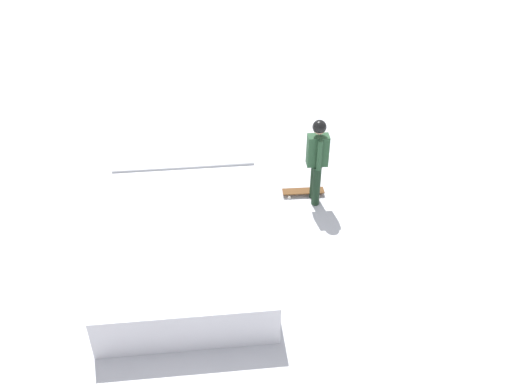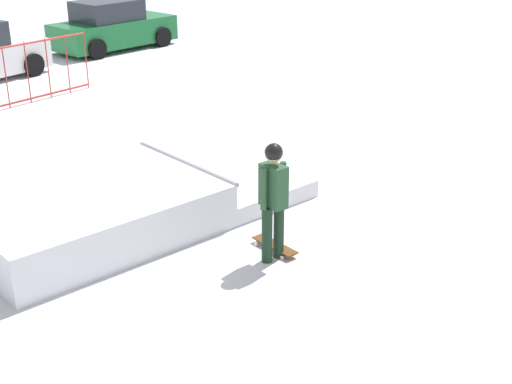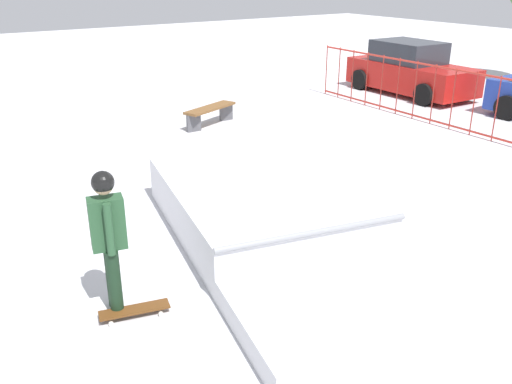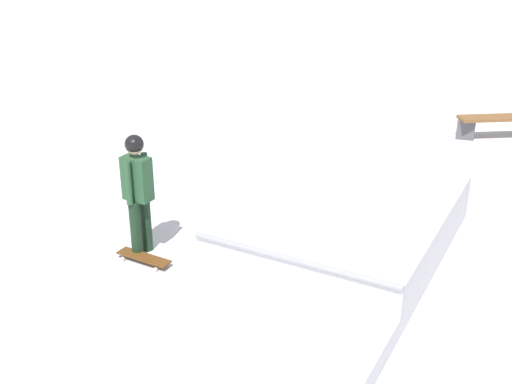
# 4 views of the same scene
# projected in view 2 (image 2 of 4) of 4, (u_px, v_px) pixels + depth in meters

# --- Properties ---
(ground_plane) EXTENTS (60.00, 60.00, 0.00)m
(ground_plane) POSITION_uv_depth(u_px,v_px,m) (73.00, 243.00, 10.47)
(ground_plane) COLOR silver
(skate_ramp) EXTENTS (5.83, 3.69, 0.74)m
(skate_ramp) POSITION_uv_depth(u_px,v_px,m) (118.00, 206.00, 10.94)
(skate_ramp) COLOR silver
(skate_ramp) RESTS_ON ground
(skater) EXTENTS (0.43, 0.42, 1.73)m
(skater) POSITION_uv_depth(u_px,v_px,m) (273.00, 193.00, 9.64)
(skater) COLOR black
(skater) RESTS_ON ground
(skateboard) EXTENTS (0.40, 0.82, 0.09)m
(skateboard) POSITION_uv_depth(u_px,v_px,m) (275.00, 245.00, 10.25)
(skateboard) COLOR #593314
(skateboard) RESTS_ON ground
(parked_car_green) EXTENTS (4.26, 2.26, 1.60)m
(parked_car_green) POSITION_uv_depth(u_px,v_px,m) (112.00, 27.00, 23.24)
(parked_car_green) COLOR #196B33
(parked_car_green) RESTS_ON ground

